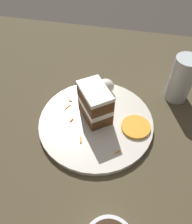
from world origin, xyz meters
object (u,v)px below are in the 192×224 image
plate (96,122)px  orange_garnish (136,127)px  cake_slice (95,103)px  drinking_glass (180,82)px  cream_dollop (106,86)px

plate → orange_garnish: size_ratio=4.02×
cake_slice → orange_garnish: bearing=-46.7°
cake_slice → drinking_glass: drinking_glass is taller
cream_dollop → drinking_glass: (0.20, 0.04, 0.02)m
orange_garnish → cream_dollop: bearing=131.5°
plate → drinking_glass: (0.20, 0.14, 0.05)m
orange_garnish → drinking_glass: 0.18m
plate → cake_slice: size_ratio=2.70×
plate → drinking_glass: drinking_glass is taller
plate → cream_dollop: cream_dollop is taller
plate → cream_dollop: 0.11m
cream_dollop → cake_slice: bearing=-96.9°
cake_slice → orange_garnish: 0.12m
orange_garnish → drinking_glass: size_ratio=0.55×
orange_garnish → cake_slice: bearing=170.1°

